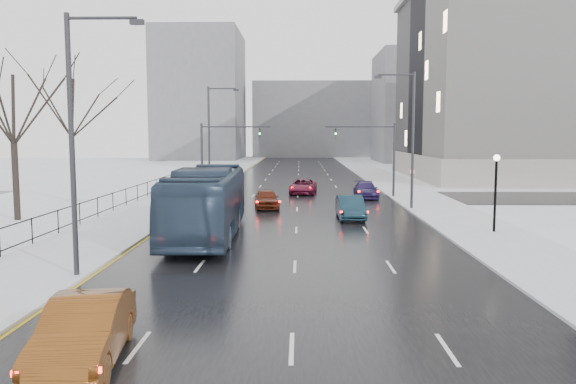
# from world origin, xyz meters

# --- Properties ---
(road) EXTENTS (16.00, 150.00, 0.04)m
(road) POSITION_xyz_m (0.00, 60.00, 0.02)
(road) COLOR black
(road) RESTS_ON ground
(cross_road) EXTENTS (130.00, 10.00, 0.04)m
(cross_road) POSITION_xyz_m (0.00, 48.00, 0.02)
(cross_road) COLOR black
(cross_road) RESTS_ON ground
(sidewalk_left) EXTENTS (5.00, 150.00, 0.16)m
(sidewalk_left) POSITION_xyz_m (-10.50, 60.00, 0.08)
(sidewalk_left) COLOR silver
(sidewalk_left) RESTS_ON ground
(sidewalk_right) EXTENTS (5.00, 150.00, 0.16)m
(sidewalk_right) POSITION_xyz_m (10.50, 60.00, 0.08)
(sidewalk_right) COLOR silver
(sidewalk_right) RESTS_ON ground
(park_strip) EXTENTS (14.00, 150.00, 0.12)m
(park_strip) POSITION_xyz_m (-20.00, 60.00, 0.06)
(park_strip) COLOR white
(park_strip) RESTS_ON ground
(tree_park_d) EXTENTS (8.75, 8.75, 12.50)m
(tree_park_d) POSITION_xyz_m (-17.80, 34.00, 0.00)
(tree_park_d) COLOR black
(tree_park_d) RESTS_ON ground
(tree_park_e) EXTENTS (9.45, 9.45, 13.50)m
(tree_park_e) POSITION_xyz_m (-18.20, 44.00, 0.00)
(tree_park_e) COLOR black
(tree_park_e) RESTS_ON ground
(iron_fence) EXTENTS (0.06, 70.00, 1.30)m
(iron_fence) POSITION_xyz_m (-13.00, 30.00, 0.91)
(iron_fence) COLOR black
(iron_fence) RESTS_ON sidewalk_left
(streetlight_r_mid) EXTENTS (2.95, 0.25, 10.00)m
(streetlight_r_mid) POSITION_xyz_m (8.17, 40.00, 5.62)
(streetlight_r_mid) COLOR #2D2D33
(streetlight_r_mid) RESTS_ON ground
(streetlight_l_near) EXTENTS (2.95, 0.25, 10.00)m
(streetlight_l_near) POSITION_xyz_m (-8.17, 20.00, 5.62)
(streetlight_l_near) COLOR #2D2D33
(streetlight_l_near) RESTS_ON ground
(streetlight_l_far) EXTENTS (2.95, 0.25, 10.00)m
(streetlight_l_far) POSITION_xyz_m (-8.17, 52.00, 5.62)
(streetlight_l_far) COLOR #2D2D33
(streetlight_l_far) RESTS_ON ground
(lamppost_r_mid) EXTENTS (0.36, 0.36, 4.28)m
(lamppost_r_mid) POSITION_xyz_m (11.00, 30.00, 2.94)
(lamppost_r_mid) COLOR black
(lamppost_r_mid) RESTS_ON sidewalk_right
(mast_signal_right) EXTENTS (6.10, 0.33, 6.50)m
(mast_signal_right) POSITION_xyz_m (7.33, 48.00, 4.11)
(mast_signal_right) COLOR #2D2D33
(mast_signal_right) RESTS_ON ground
(mast_signal_left) EXTENTS (6.10, 0.33, 6.50)m
(mast_signal_left) POSITION_xyz_m (-7.33, 48.00, 4.11)
(mast_signal_left) COLOR #2D2D33
(mast_signal_left) RESTS_ON ground
(no_uturn_sign) EXTENTS (0.60, 0.06, 2.70)m
(no_uturn_sign) POSITION_xyz_m (9.20, 44.00, 2.30)
(no_uturn_sign) COLOR #2D2D33
(no_uturn_sign) RESTS_ON sidewalk_right
(civic_building) EXTENTS (41.00, 31.00, 24.80)m
(civic_building) POSITION_xyz_m (35.00, 72.00, 11.21)
(civic_building) COLOR gray
(civic_building) RESTS_ON ground
(bldg_far_right) EXTENTS (24.00, 20.00, 22.00)m
(bldg_far_right) POSITION_xyz_m (28.00, 115.00, 11.00)
(bldg_far_right) COLOR slate
(bldg_far_right) RESTS_ON ground
(bldg_far_left) EXTENTS (18.00, 22.00, 28.00)m
(bldg_far_left) POSITION_xyz_m (-22.00, 125.00, 14.00)
(bldg_far_left) COLOR slate
(bldg_far_left) RESTS_ON ground
(bldg_far_center) EXTENTS (30.00, 18.00, 18.00)m
(bldg_far_center) POSITION_xyz_m (4.00, 140.00, 9.00)
(bldg_far_center) COLOR slate
(bldg_far_center) RESTS_ON ground
(sedan_left_near) EXTENTS (2.28, 4.99, 1.59)m
(sedan_left_near) POSITION_xyz_m (-4.97, 11.94, 0.83)
(sedan_left_near) COLOR brown
(sedan_left_near) RESTS_ON road
(bus) EXTENTS (3.62, 13.52, 3.74)m
(bus) POSITION_xyz_m (-4.80, 28.88, 1.91)
(bus) COLOR #2B3C54
(bus) RESTS_ON road
(sedan_center_near) EXTENTS (2.22, 4.45, 1.45)m
(sedan_center_near) POSITION_xyz_m (-2.27, 40.41, 0.77)
(sedan_center_near) COLOR #541D0E
(sedan_center_near) RESTS_ON road
(sedan_right_near) EXTENTS (1.73, 4.66, 1.52)m
(sedan_right_near) POSITION_xyz_m (3.50, 35.34, 0.80)
(sedan_right_near) COLOR #142D3C
(sedan_right_near) RESTS_ON road
(sedan_right_cross) EXTENTS (2.75, 5.16, 1.38)m
(sedan_right_cross) POSITION_xyz_m (0.50, 50.84, 0.73)
(sedan_right_cross) COLOR maroon
(sedan_right_cross) RESTS_ON road
(sedan_right_far) EXTENTS (1.91, 4.69, 1.36)m
(sedan_right_far) POSITION_xyz_m (5.95, 47.62, 0.72)
(sedan_right_far) COLOR #261A4E
(sedan_right_far) RESTS_ON road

